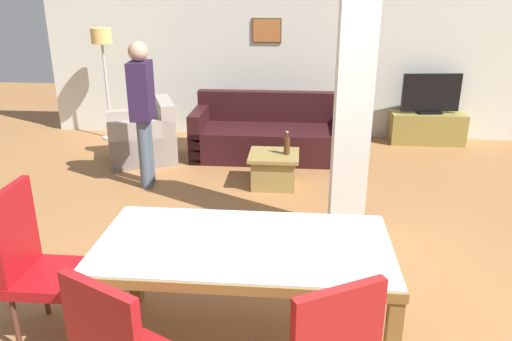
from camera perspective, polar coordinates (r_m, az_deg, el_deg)
back_wall at (r=7.73m, az=2.80°, el=13.86°), size 7.20×0.09×2.70m
divider_pillar at (r=4.34m, az=11.08°, el=8.48°), size 0.30×0.34×2.70m
dining_table at (r=3.13m, az=-1.41°, el=-10.50°), size 1.81×0.92×0.75m
dining_chair_head_left at (r=3.55m, az=-23.70°, el=-9.33°), size 0.46×0.46×1.05m
sofa at (r=6.87m, az=1.95°, el=3.99°), size 2.16×0.92×0.84m
armchair at (r=6.88m, az=-12.60°, el=3.49°), size 1.09×1.06×0.80m
coffee_table at (r=5.84m, az=2.05°, el=0.15°), size 0.58×0.56×0.39m
bottle at (r=5.74m, az=3.54°, el=2.88°), size 0.07×0.07×0.27m
tv_stand at (r=7.89m, az=18.94°, el=4.61°), size 1.07×0.40×0.46m
tv_screen at (r=7.78m, az=19.37°, el=8.23°), size 0.85×0.24×0.58m
floor_lamp at (r=7.84m, az=-17.15°, el=13.33°), size 0.30×0.30×1.65m
standing_person at (r=5.79m, az=-12.86°, el=7.27°), size 0.25×0.40×1.66m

